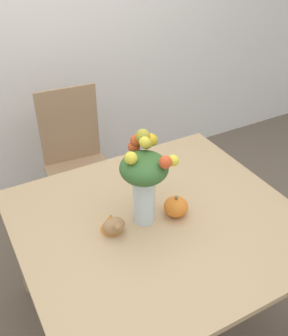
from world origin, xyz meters
The scene contains 7 objects.
ground_plane centered at (0.00, 0.00, 0.00)m, with size 12.00×12.00×0.00m, color brown.
wall_back centered at (0.00, 1.56, 1.35)m, with size 8.00×0.06×2.70m.
dining_table centered at (0.00, 0.00, 0.66)m, with size 1.30×1.19×0.74m.
flower_vase centered at (-0.06, 0.05, 0.98)m, with size 0.22×0.26×0.44m.
pumpkin centered at (0.09, 0.00, 0.79)m, with size 0.12×0.12×0.11m.
turkey_figurine centered at (-0.22, 0.04, 0.78)m, with size 0.10×0.14×0.09m.
dining_chair_near_window centered at (-0.07, 0.98, 0.51)m, with size 0.46×0.46×1.00m.
Camera 1 is at (-0.73, -1.18, 1.99)m, focal length 42.00 mm.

